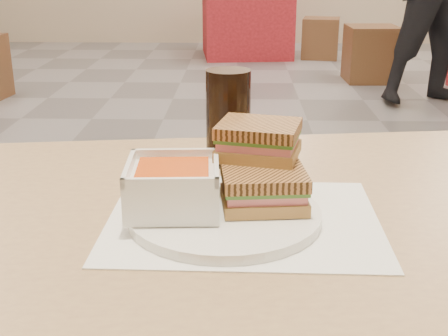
{
  "coord_description": "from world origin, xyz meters",
  "views": [
    {
      "loc": [
        0.03,
        -2.75,
        1.09
      ],
      "look_at": [
        0.01,
        -2.0,
        0.82
      ],
      "focal_mm": 47.89,
      "sensor_mm": 36.0,
      "label": 1
    }
  ],
  "objects_px": {
    "plate": "(225,215)",
    "bg_chair_2l": "(225,33)",
    "main_table": "(210,280)",
    "bg_table_2": "(246,18)",
    "bg_chair_2r": "(320,38)",
    "panini_lower": "(264,188)",
    "soup_bowl": "(173,188)",
    "bg_chair_1l": "(371,54)",
    "cola_glass": "(228,117)"
  },
  "relations": [
    {
      "from": "plate",
      "to": "bg_chair_2l",
      "type": "relative_size",
      "value": 0.57
    },
    {
      "from": "plate",
      "to": "soup_bowl",
      "type": "relative_size",
      "value": 2.04
    },
    {
      "from": "plate",
      "to": "bg_chair_2l",
      "type": "bearing_deg",
      "value": 91.44
    },
    {
      "from": "panini_lower",
      "to": "bg_chair_2r",
      "type": "relative_size",
      "value": 0.27
    },
    {
      "from": "plate",
      "to": "bg_chair_2l",
      "type": "distance_m",
      "value": 6.24
    },
    {
      "from": "main_table",
      "to": "bg_table_2",
      "type": "xyz_separation_m",
      "value": [
        0.11,
        6.01,
        -0.23
      ]
    },
    {
      "from": "main_table",
      "to": "bg_chair_2l",
      "type": "xyz_separation_m",
      "value": [
        -0.13,
        6.18,
        -0.41
      ]
    },
    {
      "from": "bg_table_2",
      "to": "bg_chair_1l",
      "type": "xyz_separation_m",
      "value": [
        1.1,
        -1.39,
        -0.17
      ]
    },
    {
      "from": "cola_glass",
      "to": "bg_chair_1l",
      "type": "distance_m",
      "value": 4.6
    },
    {
      "from": "bg_chair_2r",
      "to": "bg_table_2",
      "type": "bearing_deg",
      "value": 168.47
    },
    {
      "from": "main_table",
      "to": "soup_bowl",
      "type": "relative_size",
      "value": 10.0
    },
    {
      "from": "soup_bowl",
      "to": "bg_table_2",
      "type": "distance_m",
      "value": 6.05
    },
    {
      "from": "main_table",
      "to": "bg_table_2",
      "type": "relative_size",
      "value": 1.25
    },
    {
      "from": "bg_chair_2l",
      "to": "plate",
      "type": "bearing_deg",
      "value": -88.56
    },
    {
      "from": "bg_chair_2l",
      "to": "panini_lower",
      "type": "bearing_deg",
      "value": -88.07
    },
    {
      "from": "panini_lower",
      "to": "bg_chair_1l",
      "type": "xyz_separation_m",
      "value": [
        1.13,
        4.63,
        -0.55
      ]
    },
    {
      "from": "bg_table_2",
      "to": "bg_chair_1l",
      "type": "relative_size",
      "value": 2.11
    },
    {
      "from": "cola_glass",
      "to": "bg_chair_1l",
      "type": "height_order",
      "value": "cola_glass"
    },
    {
      "from": "soup_bowl",
      "to": "bg_table_2",
      "type": "xyz_separation_m",
      "value": [
        0.15,
        6.04,
        -0.39
      ]
    },
    {
      "from": "soup_bowl",
      "to": "bg_chair_1l",
      "type": "bearing_deg",
      "value": 74.91
    },
    {
      "from": "main_table",
      "to": "cola_glass",
      "type": "distance_m",
      "value": 0.28
    },
    {
      "from": "main_table",
      "to": "panini_lower",
      "type": "xyz_separation_m",
      "value": [
        0.07,
        -0.02,
        0.16
      ]
    },
    {
      "from": "soup_bowl",
      "to": "panini_lower",
      "type": "bearing_deg",
      "value": 5.34
    },
    {
      "from": "panini_lower",
      "to": "bg_chair_2r",
      "type": "bearing_deg",
      "value": 81.85
    },
    {
      "from": "cola_glass",
      "to": "bg_chair_1l",
      "type": "bearing_deg",
      "value": 74.97
    },
    {
      "from": "plate",
      "to": "cola_glass",
      "type": "relative_size",
      "value": 1.62
    },
    {
      "from": "plate",
      "to": "bg_chair_1l",
      "type": "xyz_separation_m",
      "value": [
        1.18,
        4.65,
        -0.52
      ]
    },
    {
      "from": "soup_bowl",
      "to": "cola_glass",
      "type": "distance_m",
      "value": 0.25
    },
    {
      "from": "main_table",
      "to": "bg_chair_1l",
      "type": "bearing_deg",
      "value": 75.35
    },
    {
      "from": "bg_chair_2r",
      "to": "soup_bowl",
      "type": "bearing_deg",
      "value": -99.29
    },
    {
      "from": "soup_bowl",
      "to": "panini_lower",
      "type": "relative_size",
      "value": 1.06
    },
    {
      "from": "bg_chair_2l",
      "to": "bg_chair_2r",
      "type": "relative_size",
      "value": 1.04
    },
    {
      "from": "cola_glass",
      "to": "bg_chair_2r",
      "type": "height_order",
      "value": "cola_glass"
    },
    {
      "from": "main_table",
      "to": "panini_lower",
      "type": "bearing_deg",
      "value": -16.19
    },
    {
      "from": "plate",
      "to": "bg_table_2",
      "type": "bearing_deg",
      "value": 89.2
    },
    {
      "from": "main_table",
      "to": "bg_table_2",
      "type": "distance_m",
      "value": 6.01
    },
    {
      "from": "plate",
      "to": "bg_chair_1l",
      "type": "height_order",
      "value": "plate"
    },
    {
      "from": "panini_lower",
      "to": "bg_chair_2l",
      "type": "height_order",
      "value": "panini_lower"
    },
    {
      "from": "bg_table_2",
      "to": "bg_chair_2l",
      "type": "bearing_deg",
      "value": 144.36
    },
    {
      "from": "soup_bowl",
      "to": "cola_glass",
      "type": "relative_size",
      "value": 0.8
    },
    {
      "from": "panini_lower",
      "to": "bg_chair_2l",
      "type": "xyz_separation_m",
      "value": [
        -0.21,
        6.2,
        -0.56
      ]
    },
    {
      "from": "main_table",
      "to": "plate",
      "type": "relative_size",
      "value": 4.9
    },
    {
      "from": "plate",
      "to": "bg_chair_2l",
      "type": "xyz_separation_m",
      "value": [
        -0.16,
        6.21,
        -0.53
      ]
    },
    {
      "from": "soup_bowl",
      "to": "bg_chair_1l",
      "type": "distance_m",
      "value": 4.84
    },
    {
      "from": "bg_table_2",
      "to": "bg_chair_2r",
      "type": "distance_m",
      "value": 0.85
    },
    {
      "from": "main_table",
      "to": "cola_glass",
      "type": "relative_size",
      "value": 7.96
    },
    {
      "from": "bg_chair_2l",
      "to": "bg_chair_2r",
      "type": "distance_m",
      "value": 1.1
    },
    {
      "from": "panini_lower",
      "to": "bg_chair_2r",
      "type": "height_order",
      "value": "panini_lower"
    },
    {
      "from": "panini_lower",
      "to": "bg_table_2",
      "type": "bearing_deg",
      "value": 89.7
    },
    {
      "from": "main_table",
      "to": "bg_chair_1l",
      "type": "xyz_separation_m",
      "value": [
        1.21,
        4.61,
        -0.39
      ]
    }
  ]
}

